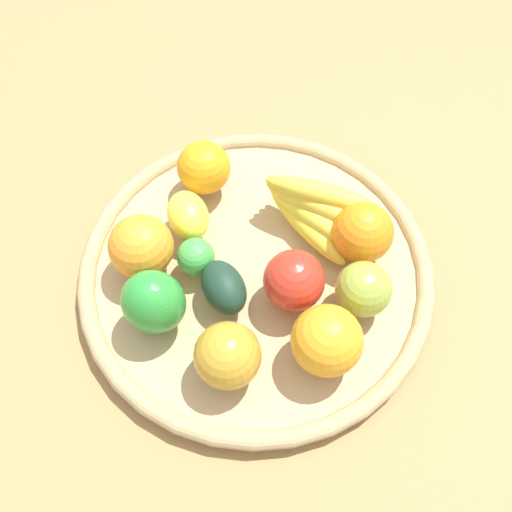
# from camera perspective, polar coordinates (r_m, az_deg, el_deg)

# --- Properties ---
(ground_plane) EXTENTS (2.40, 2.40, 0.00)m
(ground_plane) POSITION_cam_1_polar(r_m,az_deg,el_deg) (0.76, 0.00, -2.06)
(ground_plane) COLOR #997545
(ground_plane) RESTS_ON ground
(basket) EXTENTS (0.47, 0.47, 0.03)m
(basket) POSITION_cam_1_polar(r_m,az_deg,el_deg) (0.74, 0.00, -1.45)
(basket) COLOR tan
(basket) RESTS_ON ground_plane
(apple_0) EXTENTS (0.10, 0.10, 0.08)m
(apple_0) POSITION_cam_1_polar(r_m,az_deg,el_deg) (0.67, 3.92, -2.53)
(apple_0) COLOR red
(apple_0) RESTS_ON basket
(banana_bunch) EXTENTS (0.12, 0.15, 0.07)m
(banana_bunch) POSITION_cam_1_polar(r_m,az_deg,el_deg) (0.73, 6.00, 4.72)
(banana_bunch) COLOR yellow
(banana_bunch) RESTS_ON basket
(apple_1) EXTENTS (0.09, 0.09, 0.07)m
(apple_1) POSITION_cam_1_polar(r_m,az_deg,el_deg) (0.68, 10.98, -3.37)
(apple_1) COLOR #8DA639
(apple_1) RESTS_ON basket
(lime_0) EXTENTS (0.05, 0.05, 0.05)m
(lime_0) POSITION_cam_1_polar(r_m,az_deg,el_deg) (0.71, -6.20, -0.07)
(lime_0) COLOR green
(lime_0) RESTS_ON basket
(bell_pepper) EXTENTS (0.10, 0.10, 0.09)m
(bell_pepper) POSITION_cam_1_polar(r_m,az_deg,el_deg) (0.66, -10.57, -4.55)
(bell_pepper) COLOR green
(bell_pepper) RESTS_ON basket
(orange_1) EXTENTS (0.11, 0.11, 0.08)m
(orange_1) POSITION_cam_1_polar(r_m,az_deg,el_deg) (0.71, -11.72, 0.94)
(orange_1) COLOR orange
(orange_1) RESTS_ON basket
(apple_2) EXTENTS (0.10, 0.10, 0.08)m
(apple_2) POSITION_cam_1_polar(r_m,az_deg,el_deg) (0.63, -2.94, -10.18)
(apple_2) COLOR #BB8C26
(apple_2) RESTS_ON basket
(avocado) EXTENTS (0.06, 0.08, 0.05)m
(avocado) POSITION_cam_1_polar(r_m,az_deg,el_deg) (0.68, -3.35, -3.22)
(avocado) COLOR #193425
(avocado) RESTS_ON basket
(orange_2) EXTENTS (0.11, 0.11, 0.08)m
(orange_2) POSITION_cam_1_polar(r_m,az_deg,el_deg) (0.64, 7.65, -8.38)
(orange_2) COLOR orange
(orange_2) RESTS_ON basket
(lemon_0) EXTENTS (0.07, 0.08, 0.05)m
(lemon_0) POSITION_cam_1_polar(r_m,az_deg,el_deg) (0.74, -7.00, 4.16)
(lemon_0) COLOR yellow
(lemon_0) RESTS_ON basket
(orange_3) EXTENTS (0.10, 0.10, 0.07)m
(orange_3) POSITION_cam_1_polar(r_m,az_deg,el_deg) (0.77, -5.39, 9.03)
(orange_3) COLOR orange
(orange_3) RESTS_ON basket
(orange_0) EXTENTS (0.11, 0.11, 0.08)m
(orange_0) POSITION_cam_1_polar(r_m,az_deg,el_deg) (0.72, 10.90, 2.41)
(orange_0) COLOR orange
(orange_0) RESTS_ON basket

